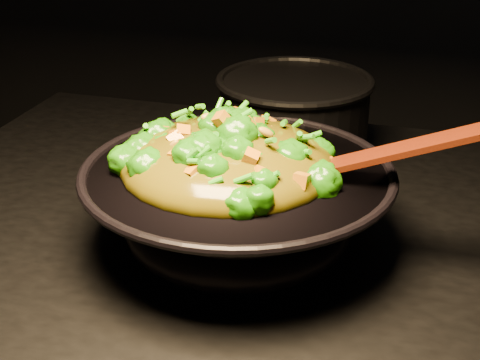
% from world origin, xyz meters
% --- Properties ---
extents(wok, '(0.42, 0.42, 0.10)m').
position_xyz_m(wok, '(-0.10, -0.01, 0.95)').
color(wok, black).
rests_on(wok, stovetop).
extents(stir_fry, '(0.34, 0.34, 0.09)m').
position_xyz_m(stir_fry, '(-0.11, -0.01, 1.04)').
color(stir_fry, '#217008').
rests_on(stir_fry, wok).
extents(spatula, '(0.24, 0.05, 0.10)m').
position_xyz_m(spatula, '(0.08, 0.00, 1.04)').
color(spatula, '#381107').
rests_on(spatula, wok).
extents(back_pot, '(0.27, 0.27, 0.13)m').
position_xyz_m(back_pot, '(-0.09, 0.27, 0.96)').
color(back_pot, black).
rests_on(back_pot, stovetop).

